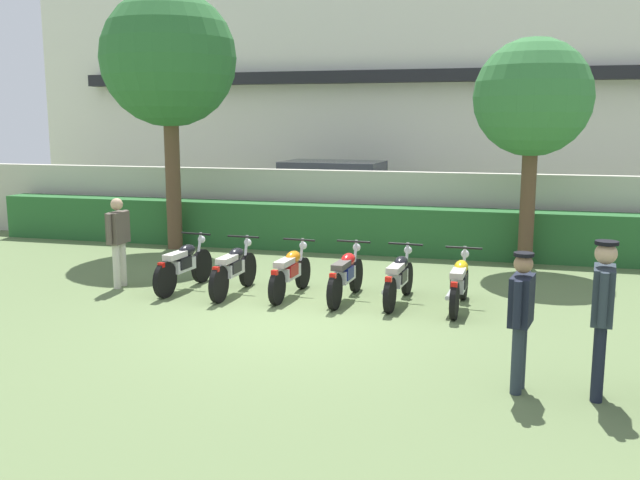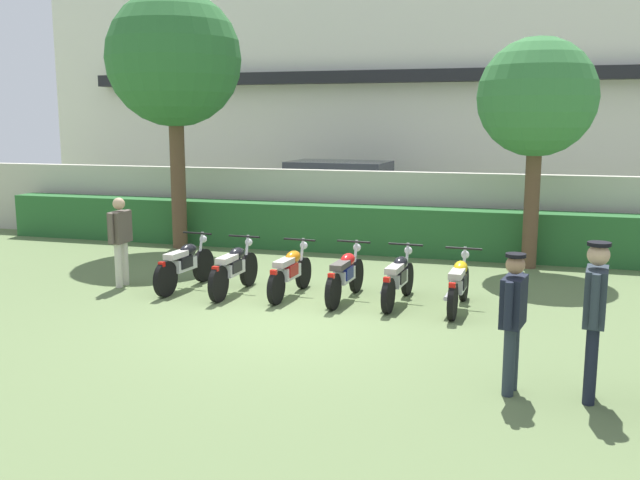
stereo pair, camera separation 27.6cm
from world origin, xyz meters
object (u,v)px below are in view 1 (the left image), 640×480
object	(u,v)px
motorcycle_in_row_5	(459,282)
officer_0	(521,311)
parked_car	(338,196)
motorcycle_in_row_2	(290,271)
motorcycle_in_row_1	(233,269)
officer_1	(602,305)
tree_far_side	(533,99)
motorcycle_in_row_4	(399,277)
motorcycle_in_row_0	(184,265)
inspector_person	(118,235)
tree_near_inspector	(169,60)
motorcycle_in_row_3	(346,275)

from	to	relation	value
motorcycle_in_row_5	officer_0	size ratio (longest dim) A/B	1.15
officer_0	parked_car	bearing A→B (deg)	-56.25
officer_0	motorcycle_in_row_2	bearing A→B (deg)	-31.94
motorcycle_in_row_1	officer_1	world-z (taller)	officer_1
motorcycle_in_row_5	officer_1	bearing A→B (deg)	-149.73
tree_far_side	parked_car	bearing A→B (deg)	142.16
motorcycle_in_row_4	motorcycle_in_row_0	bearing A→B (deg)	95.58
parked_car	inspector_person	world-z (taller)	parked_car
parked_car	motorcycle_in_row_0	bearing A→B (deg)	-94.37
motorcycle_in_row_1	officer_0	distance (m)	5.83
tree_far_side	tree_near_inspector	bearing A→B (deg)	179.98
motorcycle_in_row_3	motorcycle_in_row_5	world-z (taller)	motorcycle_in_row_3
officer_0	motorcycle_in_row_0	bearing A→B (deg)	-20.10
parked_car	motorcycle_in_row_5	size ratio (longest dim) A/B	2.50
motorcycle_in_row_4	officer_1	distance (m)	4.44
tree_near_inspector	officer_0	size ratio (longest dim) A/B	3.73
motorcycle_in_row_3	inspector_person	distance (m)	4.23
motorcycle_in_row_2	tree_far_side	bearing A→B (deg)	-43.36
motorcycle_in_row_0	inspector_person	distance (m)	1.33
tree_far_side	motorcycle_in_row_5	xyz separation A→B (m)	(-1.08, -3.73, -2.99)
motorcycle_in_row_1	motorcycle_in_row_2	bearing A→B (deg)	-81.39
tree_far_side	inspector_person	bearing A→B (deg)	-151.94
motorcycle_in_row_3	officer_0	xyz separation A→B (m)	(2.80, -3.40, 0.49)
tree_far_side	motorcycle_in_row_4	bearing A→B (deg)	-119.94
officer_1	tree_near_inspector	bearing A→B (deg)	-32.58
tree_far_side	motorcycle_in_row_0	distance (m)	7.62
tree_far_side	motorcycle_in_row_1	xyz separation A→B (m)	(-4.97, -3.76, -2.98)
parked_car	motorcycle_in_row_5	bearing A→B (deg)	-59.74
tree_near_inspector	motorcycle_in_row_0	size ratio (longest dim) A/B	3.18
tree_near_inspector	motorcycle_in_row_1	bearing A→B (deg)	-51.17
motorcycle_in_row_3	motorcycle_in_row_4	size ratio (longest dim) A/B	1.01
motorcycle_in_row_1	motorcycle_in_row_2	xyz separation A→B (m)	(1.00, 0.12, -0.02)
parked_car	motorcycle_in_row_2	xyz separation A→B (m)	(0.99, -7.50, -0.50)
parked_car	motorcycle_in_row_3	xyz separation A→B (m)	(1.98, -7.51, -0.49)
tree_near_inspector	motorcycle_in_row_2	world-z (taller)	tree_near_inspector
motorcycle_in_row_0	motorcycle_in_row_4	size ratio (longest dim) A/B	1.02
motorcycle_in_row_3	motorcycle_in_row_4	xyz separation A→B (m)	(0.90, 0.05, -0.01)
motorcycle_in_row_0	motorcycle_in_row_1	xyz separation A→B (m)	(0.99, -0.06, -0.00)
motorcycle_in_row_1	motorcycle_in_row_3	world-z (taller)	motorcycle_in_row_1
motorcycle_in_row_4	tree_far_side	bearing A→B (deg)	-25.68
parked_car	motorcycle_in_row_1	xyz separation A→B (m)	(-0.01, -7.62, -0.48)
tree_near_inspector	motorcycle_in_row_0	distance (m)	5.76
tree_far_side	inspector_person	world-z (taller)	tree_far_side
motorcycle_in_row_4	officer_1	world-z (taller)	officer_1
motorcycle_in_row_4	officer_0	xyz separation A→B (m)	(1.90, -3.45, 0.49)
parked_car	officer_1	distance (m)	12.26
parked_car	officer_1	bearing A→B (deg)	-59.58
motorcycle_in_row_0	motorcycle_in_row_1	distance (m)	0.99
tree_near_inspector	motorcycle_in_row_5	size ratio (longest dim) A/B	3.24
motorcycle_in_row_0	motorcycle_in_row_2	bearing A→B (deg)	-83.16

